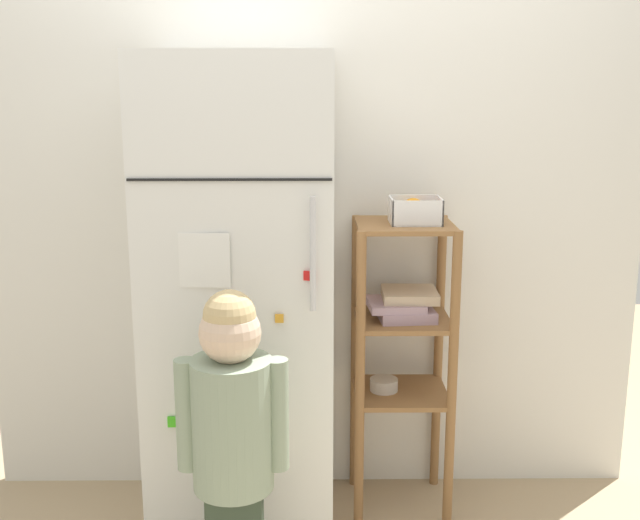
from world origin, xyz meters
name	(u,v)px	position (x,y,z in m)	size (l,w,h in m)	color
kitchen_wall_back	(313,219)	(0.00, 0.35, 1.13)	(2.62, 0.03, 2.25)	silver
refrigerator	(242,302)	(-0.26, 0.02, 0.88)	(0.65, 0.63, 1.75)	white
child_standing	(233,423)	(-0.25, -0.50, 0.64)	(0.34, 0.25, 1.06)	#324131
pantry_shelf_unit	(402,333)	(0.34, 0.14, 0.72)	(0.37, 0.36, 1.15)	olive
fruit_bin	(417,212)	(0.38, 0.14, 1.19)	(0.19, 0.16, 0.10)	white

